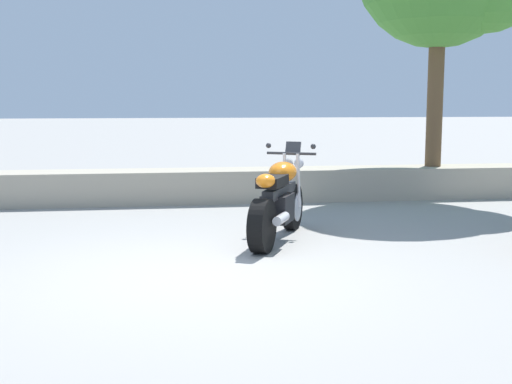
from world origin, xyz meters
TOP-DOWN VIEW (x-y plane):
  - ground_plane at (0.00, 0.00)m, footprint 120.00×120.00m
  - stone_wall at (0.00, 4.80)m, footprint 36.00×0.80m
  - motorcycle_orange_centre at (1.11, 1.52)m, footprint 1.09×1.94m

SIDE VIEW (x-z plane):
  - ground_plane at x=0.00m, z-range 0.00..0.00m
  - stone_wall at x=0.00m, z-range 0.00..0.55m
  - motorcycle_orange_centre at x=1.11m, z-range -0.10..1.07m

